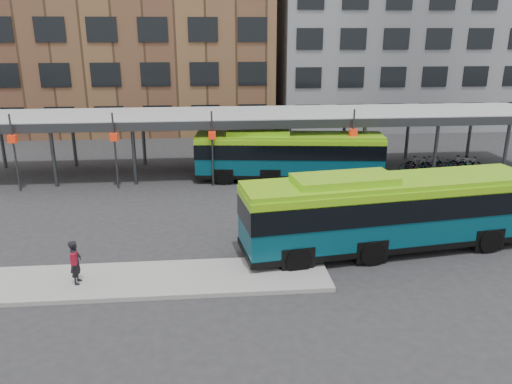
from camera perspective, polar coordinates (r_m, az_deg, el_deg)
name	(u,v)px	position (r m, az deg, el deg)	size (l,w,h in m)	color
ground	(280,245)	(23.34, 2.80, -6.12)	(120.00, 120.00, 0.00)	#28282B
boarding_island	(154,279)	(20.54, -11.59, -9.76)	(14.00, 3.00, 0.18)	gray
canopy	(255,117)	(34.55, -0.17, 8.62)	(40.00, 6.53, 4.80)	#999B9E
building_brick	(137,15)	(53.56, -13.44, 19.11)	(26.00, 14.00, 22.00)	brown
building_grey	(392,26)	(56.41, 15.26, 17.87)	(24.00, 14.00, 20.00)	slate
bus_front	(387,210)	(22.97, 14.76, -2.05)	(13.44, 4.54, 3.63)	#074050
bus_rear	(288,154)	(33.06, 3.69, 4.35)	(12.45, 4.01, 3.37)	#074050
pedestrian	(76,262)	(20.50, -19.92, -7.51)	(0.44, 0.67, 1.77)	black
bike_rack	(440,164)	(37.80, 20.25, 3.01)	(6.06, 1.45, 1.05)	slate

